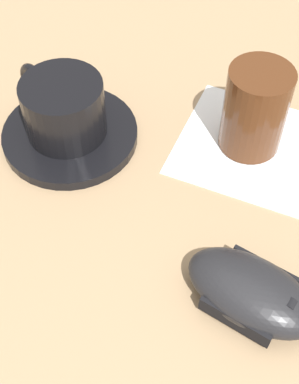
{
  "coord_description": "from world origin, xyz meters",
  "views": [
    {
      "loc": [
        -0.1,
        0.34,
        0.42
      ],
      "look_at": [
        -0.01,
        0.05,
        0.03
      ],
      "focal_mm": 50.0,
      "sensor_mm": 36.0,
      "label": 1
    }
  ],
  "objects_px": {
    "saucer": "(70,135)",
    "computer_mouse": "(252,292)",
    "drinking_glass": "(255,110)",
    "coffee_cup": "(63,107)"
  },
  "relations": [
    {
      "from": "saucer",
      "to": "computer_mouse",
      "type": "xyz_separation_m",
      "value": [
        -0.22,
        0.13,
        0.01
      ]
    },
    {
      "from": "computer_mouse",
      "to": "drinking_glass",
      "type": "height_order",
      "value": "drinking_glass"
    },
    {
      "from": "coffee_cup",
      "to": "drinking_glass",
      "type": "bearing_deg",
      "value": -165.16
    },
    {
      "from": "coffee_cup",
      "to": "drinking_glass",
      "type": "relative_size",
      "value": 1.14
    },
    {
      "from": "computer_mouse",
      "to": "saucer",
      "type": "bearing_deg",
      "value": -30.63
    },
    {
      "from": "drinking_glass",
      "to": "coffee_cup",
      "type": "bearing_deg",
      "value": 14.84
    },
    {
      "from": "saucer",
      "to": "coffee_cup",
      "type": "distance_m",
      "value": 0.04
    },
    {
      "from": "coffee_cup",
      "to": "computer_mouse",
      "type": "bearing_deg",
      "value": 149.54
    },
    {
      "from": "drinking_glass",
      "to": "computer_mouse",
      "type": "bearing_deg",
      "value": 101.63
    },
    {
      "from": "computer_mouse",
      "to": "drinking_glass",
      "type": "relative_size",
      "value": 1.39
    }
  ]
}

